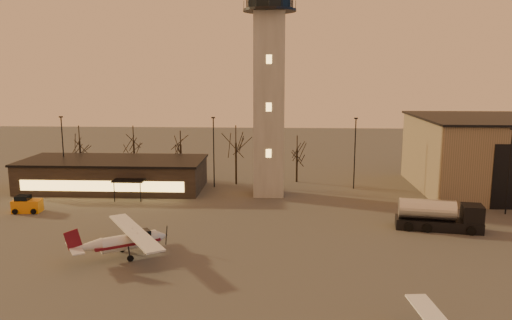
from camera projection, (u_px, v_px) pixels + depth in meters
The scene contains 8 objects.
ground at pixel (259, 290), 38.31m from camera, with size 220.00×220.00×0.00m, color #44413F.
control_tower at pixel (269, 73), 64.90m from camera, with size 6.80×6.80×32.60m.
terminal at pixel (114, 174), 70.47m from camera, with size 25.40×12.20×4.30m.
light_poles at pixel (273, 154), 67.79m from camera, with size 58.50×12.25×10.14m.
tree_row at pixel (181, 141), 76.43m from camera, with size 37.20×9.20×8.80m.
cessna_rear at pixel (131, 244), 45.17m from camera, with size 9.72×10.93×3.32m.
fuel_truck at pixel (438, 218), 52.61m from camera, with size 8.99×4.00×3.23m.
service_cart at pixel (27, 206), 59.20m from camera, with size 3.32×2.26×2.03m.
Camera 1 is at (1.65, -35.89, 16.62)m, focal length 35.00 mm.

